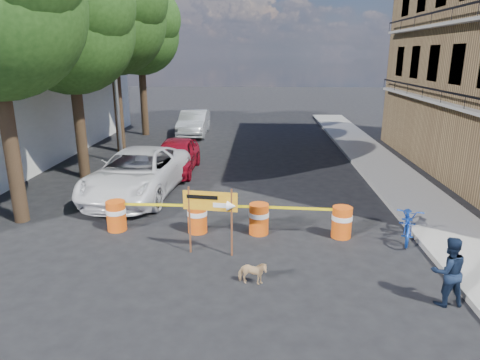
# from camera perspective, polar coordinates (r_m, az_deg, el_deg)

# --- Properties ---
(ground) EXTENTS (120.00, 120.00, 0.00)m
(ground) POSITION_cam_1_polar(r_m,az_deg,el_deg) (11.34, -0.67, -9.82)
(ground) COLOR black
(ground) RESTS_ON ground
(sidewalk_east) EXTENTS (2.40, 40.00, 0.15)m
(sidewalk_east) POSITION_cam_1_polar(r_m,az_deg,el_deg) (17.79, 20.90, -0.82)
(sidewalk_east) COLOR gray
(sidewalk_east) RESTS_ON ground
(tree_mid_a) EXTENTS (5.25, 5.00, 8.68)m
(tree_mid_a) POSITION_cam_1_polar(r_m,az_deg,el_deg) (18.69, -21.60, 18.37)
(tree_mid_a) COLOR #332316
(tree_mid_a) RESTS_ON ground
(tree_mid_b) EXTENTS (5.67, 5.40, 9.62)m
(tree_mid_b) POSITION_cam_1_polar(r_m,az_deg,el_deg) (23.40, -16.61, 19.94)
(tree_mid_b) COLOR #332316
(tree_mid_b) RESTS_ON ground
(tree_far) EXTENTS (5.04, 4.80, 8.84)m
(tree_far) POSITION_cam_1_polar(r_m,az_deg,el_deg) (28.16, -13.11, 18.45)
(tree_far) COLOR #332316
(tree_far) RESTS_ON ground
(streetlamp) EXTENTS (1.25, 0.18, 8.00)m
(streetlamp) POSITION_cam_1_polar(r_m,az_deg,el_deg) (20.73, -16.20, 14.02)
(streetlamp) COLOR gray
(streetlamp) RESTS_ON ground
(barrel_far_left) EXTENTS (0.58, 0.58, 0.90)m
(barrel_far_left) POSITION_cam_1_polar(r_m,az_deg,el_deg) (13.12, -16.17, -4.52)
(barrel_far_left) COLOR #E15E0D
(barrel_far_left) RESTS_ON ground
(barrel_mid_left) EXTENTS (0.58, 0.58, 0.90)m
(barrel_mid_left) POSITION_cam_1_polar(r_m,az_deg,el_deg) (12.54, -5.71, -4.92)
(barrel_mid_left) COLOR #E15E0D
(barrel_mid_left) RESTS_ON ground
(barrel_mid_right) EXTENTS (0.58, 0.58, 0.90)m
(barrel_mid_right) POSITION_cam_1_polar(r_m,az_deg,el_deg) (12.39, 2.53, -5.12)
(barrel_mid_right) COLOR #E15E0D
(barrel_mid_right) RESTS_ON ground
(barrel_far_right) EXTENTS (0.58, 0.58, 0.90)m
(barrel_far_right) POSITION_cam_1_polar(r_m,az_deg,el_deg) (12.48, 13.41, -5.40)
(barrel_far_right) COLOR #E15E0D
(barrel_far_right) RESTS_ON ground
(detour_sign) EXTENTS (1.40, 0.34, 1.81)m
(detour_sign) POSITION_cam_1_polar(r_m,az_deg,el_deg) (10.81, -3.09, -3.58)
(detour_sign) COLOR #592D19
(detour_sign) RESTS_ON ground
(pedestrian) EXTENTS (0.79, 0.65, 1.50)m
(pedestrian) POSITION_cam_1_polar(r_m,az_deg,el_deg) (9.90, 26.01, -10.88)
(pedestrian) COLOR black
(pedestrian) RESTS_ON ground
(bicycle) EXTENTS (0.96, 1.18, 1.95)m
(bicycle) POSITION_cam_1_polar(r_m,az_deg,el_deg) (12.76, 21.76, -3.26)
(bicycle) COLOR #1643B6
(bicycle) RESTS_ON ground
(dog) EXTENTS (0.70, 0.38, 0.57)m
(dog) POSITION_cam_1_polar(r_m,az_deg,el_deg) (9.85, 1.67, -12.28)
(dog) COLOR #D9B17C
(dog) RESTS_ON ground
(suv_white) EXTENTS (3.25, 6.17, 1.66)m
(suv_white) POSITION_cam_1_polar(r_m,az_deg,el_deg) (16.13, -13.51, 0.90)
(suv_white) COLOR white
(suv_white) RESTS_ON ground
(sedan_red) EXTENTS (1.77, 4.38, 1.49)m
(sedan_red) POSITION_cam_1_polar(r_m,az_deg,el_deg) (19.01, -8.56, 3.25)
(sedan_red) COLOR maroon
(sedan_red) RESTS_ON ground
(sedan_silver) EXTENTS (1.76, 4.79, 1.57)m
(sedan_silver) POSITION_cam_1_polar(r_m,az_deg,el_deg) (27.88, -6.18, 7.59)
(sedan_silver) COLOR silver
(sedan_silver) RESTS_ON ground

